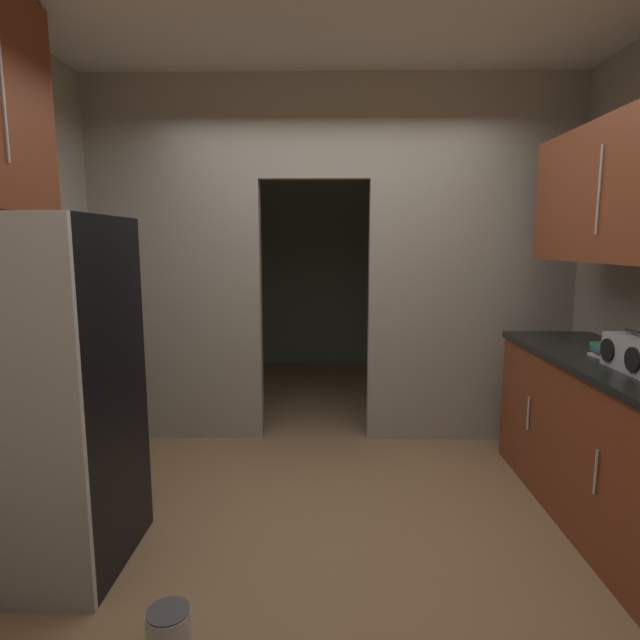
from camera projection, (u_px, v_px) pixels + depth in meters
ground at (333, 536)px, 2.82m from camera, size 20.00×20.00×0.00m
kitchen_overhead_slab at (334, 7)px, 2.83m from camera, size 4.16×6.94×0.06m
kitchen_partition at (336, 254)px, 4.05m from camera, size 3.76×0.12×2.82m
adjoining_room_shell at (331, 257)px, 5.89m from camera, size 3.76×2.66×2.82m
refrigerator at (30, 396)px, 2.48m from camera, size 0.86×0.77×1.71m
lower_cabinet_run at (612, 443)px, 2.89m from camera, size 0.63×1.93×0.94m
upper_cabinet_counterside at (634, 190)px, 2.69m from camera, size 0.36×1.74×0.76m
boombox at (639, 355)px, 2.59m from camera, size 0.20×0.38×0.20m
book_stack at (605, 351)px, 2.93m from camera, size 0.15×0.18×0.08m
paint_can at (169, 631)px, 2.01m from camera, size 0.18×0.18×0.18m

